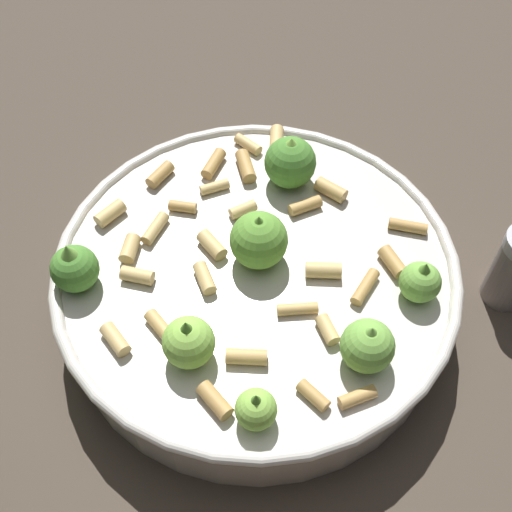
% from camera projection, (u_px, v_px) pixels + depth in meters
% --- Properties ---
extents(ground_plane, '(2.40, 2.40, 0.00)m').
position_uv_depth(ground_plane, '(256.00, 302.00, 0.56)').
color(ground_plane, '#42382D').
extents(cooking_pan, '(0.33, 0.33, 0.11)m').
position_uv_depth(cooking_pan, '(256.00, 279.00, 0.53)').
color(cooking_pan, beige).
rests_on(cooking_pan, ground).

